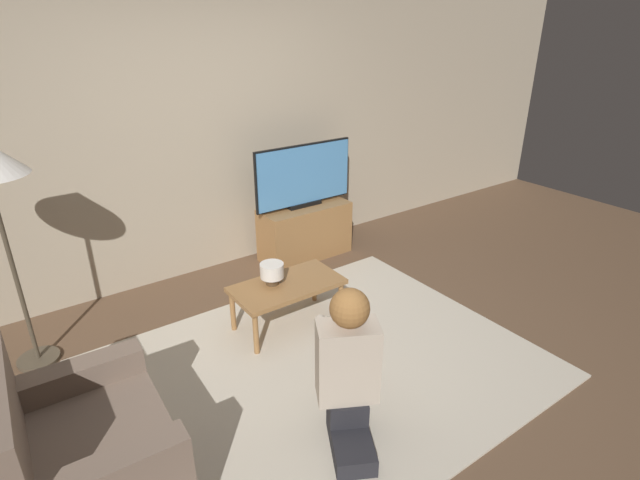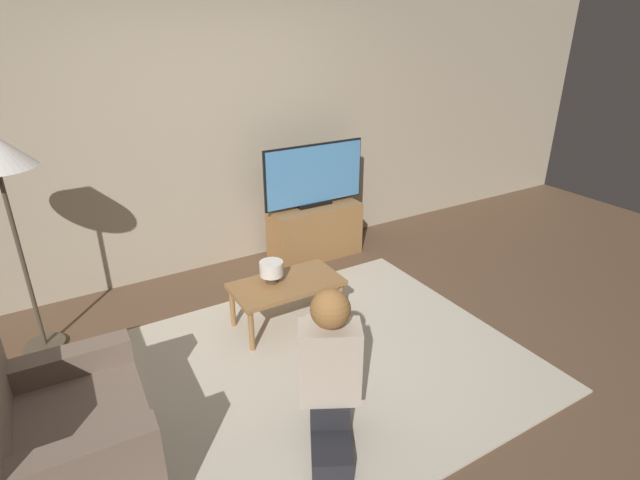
{
  "view_description": "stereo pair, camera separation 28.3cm",
  "coord_description": "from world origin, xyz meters",
  "px_view_note": "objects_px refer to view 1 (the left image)",
  "views": [
    {
      "loc": [
        -1.62,
        -2.27,
        2.24
      ],
      "look_at": [
        0.37,
        0.52,
        0.7
      ],
      "focal_mm": 28.0,
      "sensor_mm": 36.0,
      "label": 1
    },
    {
      "loc": [
        -1.38,
        -2.42,
        2.24
      ],
      "look_at": [
        0.37,
        0.52,
        0.7
      ],
      "focal_mm": 28.0,
      "sensor_mm": 36.0,
      "label": 2
    }
  ],
  "objects_px": {
    "tv": "(304,176)",
    "armchair": "(81,462)",
    "coffee_table": "(287,289)",
    "person_kneeling": "(348,363)",
    "table_lamp": "(272,272)"
  },
  "relations": [
    {
      "from": "tv",
      "to": "armchair",
      "type": "relative_size",
      "value": 1.17
    },
    {
      "from": "coffee_table",
      "to": "armchair",
      "type": "distance_m",
      "value": 1.83
    },
    {
      "from": "tv",
      "to": "armchair",
      "type": "distance_m",
      "value": 3.09
    },
    {
      "from": "person_kneeling",
      "to": "table_lamp",
      "type": "distance_m",
      "value": 1.22
    },
    {
      "from": "tv",
      "to": "person_kneeling",
      "type": "bearing_deg",
      "value": -118.12
    },
    {
      "from": "coffee_table",
      "to": "armchair",
      "type": "xyz_separation_m",
      "value": [
        -1.65,
        -0.79,
        -0.03
      ]
    },
    {
      "from": "tv",
      "to": "armchair",
      "type": "xyz_separation_m",
      "value": [
        -2.47,
        -1.77,
        -0.55
      ]
    },
    {
      "from": "armchair",
      "to": "table_lamp",
      "type": "relative_size",
      "value": 5.02
    },
    {
      "from": "tv",
      "to": "armchair",
      "type": "bearing_deg",
      "value": -144.34
    },
    {
      "from": "person_kneeling",
      "to": "table_lamp",
      "type": "relative_size",
      "value": 5.27
    },
    {
      "from": "coffee_table",
      "to": "armchair",
      "type": "relative_size",
      "value": 0.93
    },
    {
      "from": "tv",
      "to": "table_lamp",
      "type": "xyz_separation_m",
      "value": [
        -0.91,
        -0.92,
        -0.36
      ]
    },
    {
      "from": "coffee_table",
      "to": "armchair",
      "type": "height_order",
      "value": "armchair"
    },
    {
      "from": "coffee_table",
      "to": "armchair",
      "type": "bearing_deg",
      "value": -154.46
    },
    {
      "from": "tv",
      "to": "armchair",
      "type": "height_order",
      "value": "tv"
    }
  ]
}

